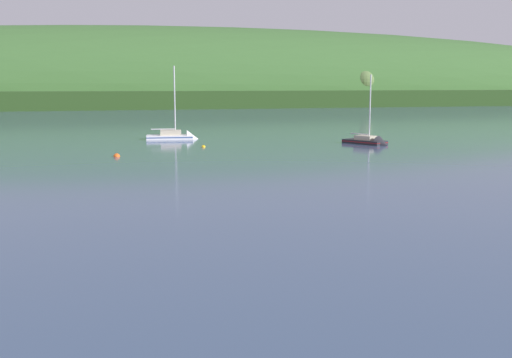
# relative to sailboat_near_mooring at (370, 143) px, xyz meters

# --- Properties ---
(far_shoreline_hill) EXTENTS (590.02, 123.22, 55.68)m
(far_shoreline_hill) POSITION_rel_sailboat_near_mooring_xyz_m (-6.78, 150.73, 0.09)
(far_shoreline_hill) COLOR #27431B
(far_shoreline_hill) RESTS_ON ground
(sailboat_near_mooring) EXTENTS (5.24, 6.44, 9.71)m
(sailboat_near_mooring) POSITION_rel_sailboat_near_mooring_xyz_m (0.00, 0.00, 0.00)
(sailboat_near_mooring) COLOR #232328
(sailboat_near_mooring) RESTS_ON ground
(sailboat_midwater_white) EXTENTS (7.09, 2.74, 11.09)m
(sailboat_midwater_white) POSITION_rel_sailboat_near_mooring_xyz_m (-23.63, 11.28, 0.02)
(sailboat_midwater_white) COLOR white
(sailboat_midwater_white) RESTS_ON ground
(mooring_buoy_foreground) EXTENTS (0.69, 0.69, 0.77)m
(mooring_buoy_foreground) POSITION_rel_sailboat_near_mooring_xyz_m (-30.75, -7.96, -0.16)
(mooring_buoy_foreground) COLOR #EA5B19
(mooring_buoy_foreground) RESTS_ON ground
(mooring_buoy_off_fishing_boat) EXTENTS (0.49, 0.49, 0.57)m
(mooring_buoy_off_fishing_boat) POSITION_rel_sailboat_near_mooring_xyz_m (-20.95, 0.14, -0.16)
(mooring_buoy_off_fishing_boat) COLOR yellow
(mooring_buoy_off_fishing_boat) RESTS_ON ground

